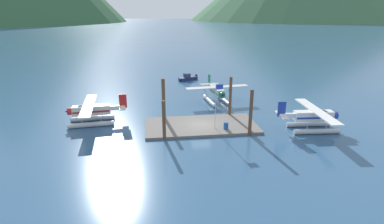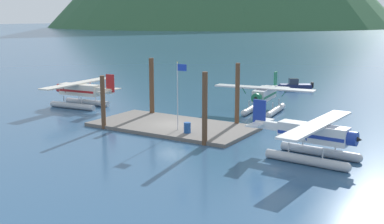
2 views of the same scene
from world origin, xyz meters
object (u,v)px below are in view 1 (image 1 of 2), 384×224
object	(u,v)px
fuel_drum	(226,126)
seaplane_silver_bow_right	(217,93)
flagpole	(217,100)
seaplane_white_stbd_aft	(313,118)
boat_navy_open_north	(188,78)
seaplane_cream_port_fwd	(91,113)

from	to	relation	value
fuel_drum	seaplane_silver_bow_right	world-z (taller)	seaplane_silver_bow_right
fuel_drum	seaplane_silver_bow_right	distance (m)	12.83
flagpole	seaplane_white_stbd_aft	size ratio (longest dim) A/B	0.55
fuel_drum	flagpole	bearing A→B (deg)	155.40
fuel_drum	boat_navy_open_north	size ratio (longest dim) A/B	0.20
flagpole	fuel_drum	world-z (taller)	flagpole
flagpole	boat_navy_open_north	xyz separation A→B (m)	(-0.13, 29.44, -3.44)
seaplane_white_stbd_aft	seaplane_cream_port_fwd	world-z (taller)	same
fuel_drum	seaplane_silver_bow_right	bearing A→B (deg)	83.41
flagpole	seaplane_silver_bow_right	size ratio (longest dim) A/B	0.55
seaplane_silver_bow_right	boat_navy_open_north	distance (m)	17.51
seaplane_white_stbd_aft	seaplane_cream_port_fwd	bearing A→B (deg)	167.80
fuel_drum	boat_navy_open_north	xyz separation A→B (m)	(-1.31, 29.97, -0.25)
flagpole	fuel_drum	xyz separation A→B (m)	(1.18, -0.54, -3.19)
seaplane_silver_bow_right	seaplane_white_stbd_aft	size ratio (longest dim) A/B	1.00
flagpole	fuel_drum	bearing A→B (deg)	-24.60
fuel_drum	seaplane_silver_bow_right	xyz separation A→B (m)	(1.47, 12.72, 0.84)
seaplane_cream_port_fwd	boat_navy_open_north	bearing A→B (deg)	57.64
fuel_drum	seaplane_cream_port_fwd	bearing A→B (deg)	163.85
seaplane_silver_bow_right	seaplane_cream_port_fwd	xyz separation A→B (m)	(-18.62, -7.75, 0.00)
seaplane_cream_port_fwd	boat_navy_open_north	distance (m)	29.62
flagpole	seaplane_white_stbd_aft	world-z (taller)	flagpole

